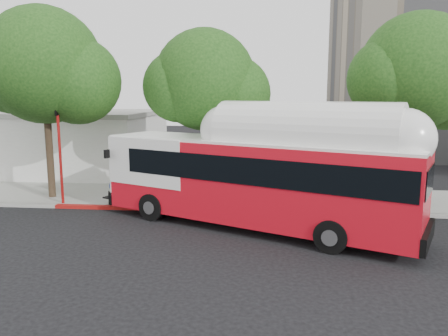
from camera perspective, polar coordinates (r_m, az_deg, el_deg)
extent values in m
plane|color=black|center=(16.75, -1.87, -9.26)|extent=(120.00, 120.00, 0.00)
cube|color=gray|center=(22.94, 0.24, -3.86)|extent=(60.00, 5.00, 0.15)
cube|color=gray|center=(20.44, -0.45, -5.55)|extent=(60.00, 0.30, 0.15)
cube|color=maroon|center=(20.95, -8.67, -5.26)|extent=(10.00, 0.32, 0.16)
cylinder|color=#2D2116|center=(24.06, -21.90, 3.24)|extent=(0.36, 0.36, 6.08)
sphere|color=#173D11|center=(23.98, -22.48, 12.29)|extent=(5.80, 5.80, 5.80)
sphere|color=#173D11|center=(23.44, -18.62, 10.73)|extent=(4.35, 4.35, 4.35)
cylinder|color=#2D2116|center=(22.10, -2.46, 2.58)|extent=(0.36, 0.36, 5.44)
sphere|color=#173D11|center=(21.95, -2.53, 11.43)|extent=(5.00, 5.00, 5.00)
sphere|color=#173D11|center=(21.98, 1.16, 9.66)|extent=(3.75, 3.75, 3.75)
cylinder|color=#2D2116|center=(22.74, 23.29, 2.42)|extent=(0.36, 0.36, 5.76)
sphere|color=#173D11|center=(22.63, 23.91, 11.49)|extent=(5.40, 5.40, 5.40)
sphere|color=#173D11|center=(23.29, 27.15, 9.41)|extent=(4.05, 4.05, 4.05)
cube|color=silver|center=(33.96, -22.73, 3.08)|extent=(16.00, 10.00, 4.00)
cube|color=gray|center=(33.82, -22.96, 6.61)|extent=(16.20, 10.20, 0.30)
cube|color=red|center=(17.73, 3.76, -1.69)|extent=(12.97, 7.98, 3.14)
cube|color=black|center=(17.39, 5.38, 0.23)|extent=(11.82, 7.50, 1.03)
cube|color=white|center=(17.49, 3.82, 3.49)|extent=(12.93, 7.90, 0.11)
cube|color=white|center=(16.62, 10.54, 4.01)|extent=(7.19, 4.86, 0.59)
cube|color=black|center=(22.05, -13.00, -3.42)|extent=(1.60, 2.13, 0.06)
imported|color=navy|center=(21.94, -13.05, -2.10)|extent=(1.36, 1.96, 0.98)
cylinder|color=#A41211|center=(22.51, -20.57, 0.81)|extent=(0.13, 0.13, 4.43)
cube|color=black|center=(22.29, -20.93, 6.73)|extent=(0.06, 0.44, 0.28)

